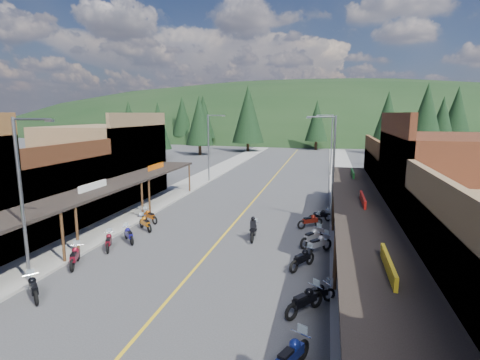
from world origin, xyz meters
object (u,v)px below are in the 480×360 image
Objects in this scene: bike_west_10 at (149,215)px; bike_east_4 at (290,355)px; bike_east_11 at (320,215)px; pine_8 at (158,126)px; bike_east_8 at (318,243)px; bike_west_6 at (75,256)px; pedestrian_east_a at (357,260)px; streetlight_1 at (210,145)px; streetlight_3 at (330,142)px; rider_on_bike at (254,230)px; bike_west_5 at (33,287)px; shop_east_2 at (462,201)px; pine_10 at (199,120)px; pine_4 at (388,118)px; pine_9 at (442,125)px; bike_west_8 at (129,234)px; bike_east_7 at (302,258)px; pine_0 at (129,120)px; pedestrian_east_b at (352,209)px; bike_west_9 at (145,223)px; streetlight_2 at (331,164)px; pine_5 at (457,114)px; pine_11 at (426,120)px; pine_2 at (248,114)px; bike_east_10 at (310,220)px; shop_west_3 at (107,163)px; pine_3 at (317,121)px; shop_west_2 at (31,194)px; bike_east_5 at (305,300)px; pine_7 at (182,117)px; pine_1 at (203,117)px; streetlight_0 at (24,195)px; bike_west_7 at (109,241)px; bike_east_9 at (312,236)px.

bike_east_4 is (12.01, -14.28, 0.09)m from bike_west_10.
bike_east_11 is (0.54, 17.35, -0.08)m from bike_east_4.
pine_8 is 4.51× the size of bike_east_8.
pedestrian_east_a is at bearing -17.90° from bike_west_6.
bike_west_10 is at bearing -87.71° from streetlight_1.
streetlight_3 is (13.90, 8.00, 0.00)m from streetlight_1.
streetlight_3 is 3.68× the size of rider_on_bike.
pine_8 reaches higher than bike_west_5.
shop_east_2 is at bearing -10.42° from rider_on_bike.
pine_4 is at bearing 15.52° from pine_10.
bike_west_8 is (-29.54, -44.45, -5.83)m from pine_9.
rider_on_bike is (-3.43, 4.04, 0.04)m from bike_east_7.
pine_0 is at bearing 165.12° from pine_9.
shop_east_2 is 10.20m from bike_east_11.
pine_10 is 54.72m from bike_east_8.
bike_west_8 is (-19.32, -1.15, -2.97)m from shop_east_2.
pedestrian_east_b is (15.54, -13.39, -3.45)m from streetlight_1.
shop_east_2 is 1.01× the size of pine_9.
pine_4 is 62.02m from bike_west_9.
streetlight_2 is 0.73× the size of pine_0.
pine_5 reaches higher than pine_0.
pine_11 is at bearing 4.20° from bike_west_9.
pine_5 is 6.21× the size of bike_east_4.
bike_east_10 is at bearing -73.20° from pine_2.
pine_3 is (17.78, 54.70, 2.96)m from shop_west_3.
bike_west_9 is 1.89m from bike_west_10.
shop_east_2 is at bearing 127.00° from pedestrian_east_a.
bike_east_5 is at bearing -20.49° from shop_west_2.
pedestrian_east_b is at bearing 20.58° from streetlight_2.
pine_7 is 5.89× the size of bike_east_7.
pine_1 is 6.15× the size of bike_east_10.
shop_west_3 is 5.13× the size of bike_east_7.
pine_4 is at bearing 70.05° from rider_on_bike.
shop_west_2 is at bearing -66.48° from pine_0.
shop_east_2 is 5.65× the size of bike_west_8.
pine_4 is at bearing -17.74° from pine_7.
shop_west_3 is 4.93× the size of bike_east_5.
pedestrian_east_b is at bearing -44.75° from bike_west_10.
pine_9 is at bearing -6.79° from pine_10.
pine_5 is 79.88m from bike_west_9.
pine_3 is (10.95, 72.00, 2.02)m from streetlight_0.
pine_1 is 30.09m from pine_8.
bike_west_7 is at bearing -76.79° from pine_10.
pine_8 reaches higher than bike_east_9.
bike_east_11 is (13.24, 13.95, -3.90)m from streetlight_0.
pine_1 is 67.83m from bike_west_10.
bike_east_5 is 11.93m from bike_east_10.
shop_west_3 is 50.71m from pine_9.
bike_east_9 is at bearing -33.74° from bike_east_11.
bike_west_9 is 1.01× the size of bike_east_11.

